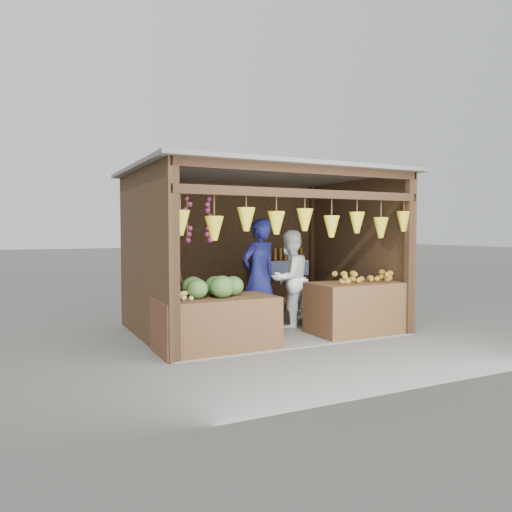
{
  "coord_description": "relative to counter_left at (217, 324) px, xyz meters",
  "views": [
    {
      "loc": [
        -3.79,
        -7.5,
        1.68
      ],
      "look_at": [
        -0.14,
        -0.1,
        1.25
      ],
      "focal_mm": 35.0,
      "sensor_mm": 36.0,
      "label": 1
    }
  ],
  "objects": [
    {
      "name": "mango_pile",
      "position": [
        2.55,
        0.03,
        0.58
      ],
      "size": [
        1.4,
        0.64,
        0.22
      ],
      "primitive_type": null,
      "color": "#CB661B",
      "rests_on": "counter_right"
    },
    {
      "name": "stall_structure",
      "position": [
        1.18,
        1.0,
        1.29
      ],
      "size": [
        4.3,
        3.3,
        2.66
      ],
      "color": "slate",
      "rests_on": "ground"
    },
    {
      "name": "vendor_seated",
      "position": [
        -0.32,
        1.21,
        0.44
      ],
      "size": [
        0.61,
        0.56,
        1.05
      ],
      "primitive_type": "imported",
      "rotation": [
        0.0,
        0.0,
        2.58
      ],
      "color": "#532A21",
      "rests_on": "stool"
    },
    {
      "name": "tanfruit_pile",
      "position": [
        -0.56,
        -0.04,
        0.44
      ],
      "size": [
        0.34,
        0.4,
        0.13
      ],
      "primitive_type": null,
      "color": "olive",
      "rests_on": "counter_left"
    },
    {
      "name": "stool",
      "position": [
        -0.32,
        1.21,
        -0.23
      ],
      "size": [
        0.31,
        0.31,
        0.29
      ],
      "primitive_type": "cube",
      "color": "black",
      "rests_on": "ground"
    },
    {
      "name": "melon_pile",
      "position": [
        -0.05,
        0.05,
        0.53
      ],
      "size": [
        1.0,
        0.5,
        0.32
      ],
      "primitive_type": null,
      "color": "#204D14",
      "rests_on": "counter_left"
    },
    {
      "name": "ground",
      "position": [
        1.22,
        1.04,
        -0.37
      ],
      "size": [
        80.0,
        80.0,
        0.0
      ],
      "primitive_type": "plane",
      "color": "#514F49",
      "rests_on": "ground"
    },
    {
      "name": "counter_right",
      "position": [
        2.44,
        0.02,
        0.05
      ],
      "size": [
        1.51,
        0.85,
        0.84
      ],
      "primitive_type": "cube",
      "color": "#4B2E19",
      "rests_on": "ground"
    },
    {
      "name": "counter_left",
      "position": [
        0.0,
        0.0,
        0.0
      ],
      "size": [
        1.67,
        0.85,
        0.74
      ],
      "primitive_type": "cube",
      "color": "#4C2A19",
      "rests_on": "ground"
    },
    {
      "name": "woman_standing",
      "position": [
        1.72,
        0.93,
        0.47
      ],
      "size": [
        0.97,
        0.86,
        1.68
      ],
      "primitive_type": "imported",
      "rotation": [
        0.0,
        0.0,
        3.45
      ],
      "color": "white",
      "rests_on": "ground"
    },
    {
      "name": "man_standing",
      "position": [
        1.04,
        0.74,
        0.56
      ],
      "size": [
        0.77,
        0.61,
        1.86
      ],
      "primitive_type": "imported",
      "rotation": [
        0.0,
        0.0,
        3.41
      ],
      "color": "#151850",
      "rests_on": "ground"
    },
    {
      "name": "back_shelf",
      "position": [
        2.27,
        2.33,
        0.5
      ],
      "size": [
        1.25,
        0.32,
        1.32
      ],
      "color": "#382314",
      "rests_on": "ground"
    }
  ]
}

